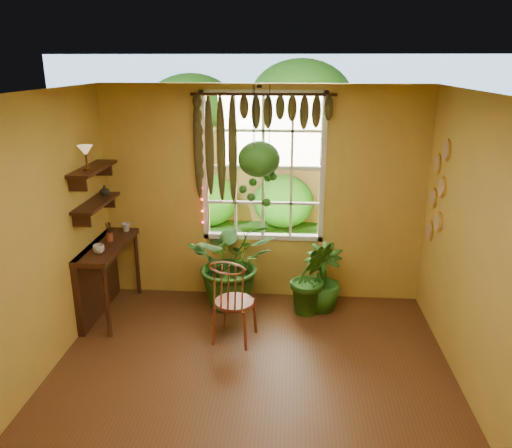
% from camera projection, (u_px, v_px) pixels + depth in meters
% --- Properties ---
extents(floor, '(4.50, 4.50, 0.00)m').
position_uv_depth(floor, '(247.00, 404.00, 4.50)').
color(floor, '#532717').
rests_on(floor, ground).
extents(ceiling, '(4.50, 4.50, 0.00)m').
position_uv_depth(ceiling, '(245.00, 97.00, 3.66)').
color(ceiling, silver).
rests_on(ceiling, wall_back).
extents(wall_back, '(4.00, 0.00, 4.00)m').
position_uv_depth(wall_back, '(263.00, 196.00, 6.21)').
color(wall_back, '#B8963E').
rests_on(wall_back, floor).
extents(wall_left, '(0.00, 4.50, 4.50)m').
position_uv_depth(wall_left, '(11.00, 259.00, 4.22)').
color(wall_left, '#B8963E').
rests_on(wall_left, floor).
extents(wall_right, '(0.00, 4.50, 4.50)m').
position_uv_depth(wall_right, '(498.00, 274.00, 3.94)').
color(wall_right, '#B8963E').
rests_on(wall_right, floor).
extents(window, '(1.52, 0.10, 1.86)m').
position_uv_depth(window, '(263.00, 167.00, 6.13)').
color(window, silver).
rests_on(window, wall_back).
extents(valance_vine, '(1.70, 0.12, 1.10)m').
position_uv_depth(valance_vine, '(256.00, 121.00, 5.84)').
color(valance_vine, '#3C1B10').
rests_on(valance_vine, window).
extents(string_lights, '(0.03, 0.03, 1.54)m').
position_uv_depth(string_lights, '(201.00, 164.00, 6.08)').
color(string_lights, '#FF2633').
rests_on(string_lights, window).
extents(wall_plates, '(0.04, 0.32, 1.10)m').
position_uv_depth(wall_plates, '(437.00, 192.00, 5.57)').
color(wall_plates, '#F1E9C5').
rests_on(wall_plates, wall_right).
extents(counter_ledge, '(0.40, 1.20, 0.90)m').
position_uv_depth(counter_ledge, '(101.00, 271.00, 5.98)').
color(counter_ledge, '#3C1B10').
rests_on(counter_ledge, floor).
extents(shelf_lower, '(0.25, 0.90, 0.04)m').
position_uv_depth(shelf_lower, '(96.00, 203.00, 5.71)').
color(shelf_lower, '#3C1B10').
rests_on(shelf_lower, wall_left).
extents(shelf_upper, '(0.25, 0.90, 0.04)m').
position_uv_depth(shelf_upper, '(93.00, 169.00, 5.59)').
color(shelf_upper, '#3C1B10').
rests_on(shelf_upper, wall_left).
extents(backyard, '(14.00, 10.00, 12.00)m').
position_uv_depth(backyard, '(288.00, 143.00, 10.59)').
color(backyard, '#1E5016').
rests_on(backyard, ground).
extents(windsor_chair, '(0.51, 0.53, 1.15)m').
position_uv_depth(windsor_chair, '(233.00, 313.00, 5.44)').
color(windsor_chair, brown).
rests_on(windsor_chair, floor).
extents(potted_plant_left, '(1.17, 1.04, 1.18)m').
position_uv_depth(potted_plant_left, '(233.00, 261.00, 6.17)').
color(potted_plant_left, '#144C16').
rests_on(potted_plant_left, floor).
extents(potted_plant_mid, '(0.59, 0.51, 0.94)m').
position_uv_depth(potted_plant_mid, '(311.00, 277.00, 6.00)').
color(potted_plant_mid, '#144C16').
rests_on(potted_plant_mid, floor).
extents(potted_plant_right, '(0.56, 0.56, 0.84)m').
position_uv_depth(potted_plant_right, '(322.00, 278.00, 6.10)').
color(potted_plant_right, '#144C16').
rests_on(potted_plant_right, floor).
extents(hanging_basket, '(0.49, 0.49, 1.38)m').
position_uv_depth(hanging_basket, '(259.00, 161.00, 5.79)').
color(hanging_basket, black).
rests_on(hanging_basket, ceiling).
extents(cup_a, '(0.15, 0.15, 0.10)m').
position_uv_depth(cup_a, '(99.00, 249.00, 5.57)').
color(cup_a, silver).
rests_on(cup_a, counter_ledge).
extents(cup_b, '(0.12, 0.12, 0.10)m').
position_uv_depth(cup_b, '(126.00, 227.00, 6.29)').
color(cup_b, beige).
rests_on(cup_b, counter_ledge).
extents(brush_jar, '(0.08, 0.08, 0.29)m').
position_uv_depth(brush_jar, '(109.00, 232.00, 5.93)').
color(brush_jar, brown).
rests_on(brush_jar, counter_ledge).
extents(shelf_vase, '(0.13, 0.13, 0.13)m').
position_uv_depth(shelf_vase, '(105.00, 190.00, 5.94)').
color(shelf_vase, '#B2AD99').
rests_on(shelf_vase, shelf_lower).
extents(tiffany_lamp, '(0.16, 0.16, 0.27)m').
position_uv_depth(tiffany_lamp, '(85.00, 152.00, 5.35)').
color(tiffany_lamp, brown).
rests_on(tiffany_lamp, shelf_upper).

